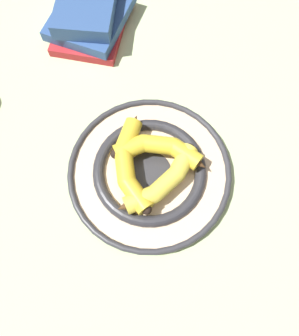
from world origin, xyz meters
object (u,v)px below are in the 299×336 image
at_px(book_stack, 89,16).
at_px(banana_a, 129,163).
at_px(banana_c, 160,149).
at_px(banana_b, 162,183).
at_px(decorative_bowl, 150,171).

bearing_deg(book_stack, banana_a, -149.46).
bearing_deg(banana_c, banana_a, 33.47).
distance_m(banana_b, banana_c, 0.07).
height_order(decorative_bowl, banana_c, banana_c).
bearing_deg(banana_c, banana_b, 100.03).
distance_m(banana_a, book_stack, 0.38).
relative_size(banana_b, book_stack, 0.82).
bearing_deg(decorative_bowl, book_stack, 128.26).
bearing_deg(decorative_bowl, banana_a, -169.42).
bearing_deg(banana_c, decorative_bowl, 66.56).
bearing_deg(book_stack, decorative_bowl, -144.31).
bearing_deg(banana_a, book_stack, -172.81).
bearing_deg(book_stack, banana_c, -139.62).
bearing_deg(decorative_bowl, banana_c, 77.57).
xyz_separation_m(banana_b, banana_c, (-0.02, 0.06, 0.00)).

